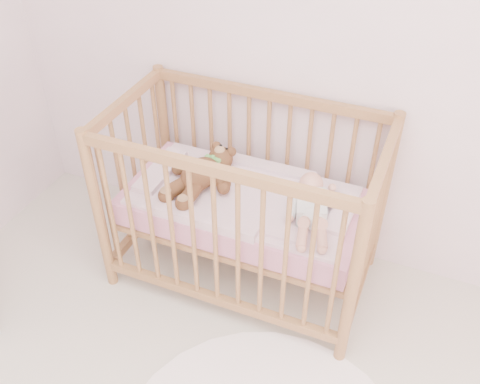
% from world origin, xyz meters
% --- Properties ---
extents(wall_back, '(4.00, 0.02, 2.70)m').
position_xyz_m(wall_back, '(0.00, 2.00, 1.35)').
color(wall_back, white).
rests_on(wall_back, floor).
extents(crib, '(1.36, 0.76, 1.00)m').
position_xyz_m(crib, '(-0.45, 1.60, 0.50)').
color(crib, '#AE7349').
rests_on(crib, floor).
extents(mattress, '(1.22, 0.62, 0.13)m').
position_xyz_m(mattress, '(-0.45, 1.60, 0.49)').
color(mattress, pink).
rests_on(mattress, crib).
extents(blanket, '(1.10, 0.58, 0.06)m').
position_xyz_m(blanket, '(-0.45, 1.60, 0.56)').
color(blanket, '#F5A9BF').
rests_on(blanket, mattress).
extents(baby, '(0.41, 0.60, 0.13)m').
position_xyz_m(baby, '(-0.10, 1.58, 0.64)').
color(baby, white).
rests_on(baby, blanket).
extents(teddy_bear, '(0.47, 0.59, 0.15)m').
position_xyz_m(teddy_bear, '(-0.69, 1.58, 0.65)').
color(teddy_bear, brown).
rests_on(teddy_bear, blanket).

